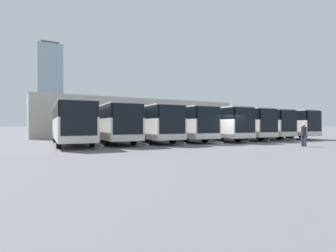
% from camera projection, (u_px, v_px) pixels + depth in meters
% --- Properties ---
extents(ground_plane, '(600.00, 600.00, 0.00)m').
position_uv_depth(ground_plane, '(230.00, 144.00, 22.66)').
color(ground_plane, '#5B5B60').
extents(bus_0, '(3.42, 11.96, 3.30)m').
position_uv_depth(bus_0, '(272.00, 123.00, 33.40)').
color(bus_0, silver).
rests_on(bus_0, ground_plane).
extents(curb_divider_0, '(0.68, 5.69, 0.15)m').
position_uv_depth(curb_divider_0, '(274.00, 138.00, 31.03)').
color(curb_divider_0, '#B2B2AD').
rests_on(curb_divider_0, ground_plane).
extents(bus_1, '(3.42, 11.96, 3.30)m').
position_uv_depth(bus_1, '(249.00, 123.00, 32.18)').
color(bus_1, silver).
rests_on(bus_1, ground_plane).
extents(curb_divider_1, '(0.68, 5.69, 0.15)m').
position_uv_depth(curb_divider_1, '(250.00, 139.00, 29.81)').
color(curb_divider_1, '#B2B2AD').
rests_on(curb_divider_1, ground_plane).
extents(bus_2, '(3.42, 11.96, 3.30)m').
position_uv_depth(bus_2, '(230.00, 123.00, 30.15)').
color(bus_2, silver).
rests_on(bus_2, ground_plane).
extents(curb_divider_2, '(0.68, 5.69, 0.15)m').
position_uv_depth(curb_divider_2, '(229.00, 140.00, 27.78)').
color(curb_divider_2, '#B2B2AD').
rests_on(curb_divider_2, ground_plane).
extents(bus_3, '(3.42, 11.96, 3.30)m').
position_uv_depth(bus_3, '(207.00, 123.00, 28.16)').
color(bus_3, silver).
rests_on(bus_3, ground_plane).
extents(curb_divider_3, '(0.68, 5.69, 0.15)m').
position_uv_depth(curb_divider_3, '(205.00, 141.00, 25.79)').
color(curb_divider_3, '#B2B2AD').
rests_on(curb_divider_3, ground_plane).
extents(bus_4, '(3.42, 11.96, 3.30)m').
position_uv_depth(bus_4, '(177.00, 123.00, 27.05)').
color(bus_4, silver).
rests_on(bus_4, ground_plane).
extents(curb_divider_4, '(0.68, 5.69, 0.15)m').
position_uv_depth(curb_divider_4, '(171.00, 141.00, 24.68)').
color(curb_divider_4, '#B2B2AD').
rests_on(curb_divider_4, ground_plane).
extents(bus_5, '(3.42, 11.96, 3.30)m').
position_uv_depth(bus_5, '(146.00, 123.00, 25.38)').
color(bus_5, silver).
rests_on(bus_5, ground_plane).
extents(curb_divider_5, '(0.68, 5.69, 0.15)m').
position_uv_depth(curb_divider_5, '(136.00, 143.00, 23.01)').
color(curb_divider_5, '#B2B2AD').
rests_on(curb_divider_5, ground_plane).
extents(bus_6, '(3.42, 11.96, 3.30)m').
position_uv_depth(bus_6, '(110.00, 123.00, 23.96)').
color(bus_6, silver).
rests_on(bus_6, ground_plane).
extents(curb_divider_6, '(0.68, 5.69, 0.15)m').
position_uv_depth(curb_divider_6, '(96.00, 144.00, 21.59)').
color(curb_divider_6, '#B2B2AD').
rests_on(curb_divider_6, ground_plane).
extents(bus_7, '(3.42, 11.96, 3.30)m').
position_uv_depth(bus_7, '(71.00, 122.00, 21.77)').
color(bus_7, silver).
rests_on(bus_7, ground_plane).
extents(pedestrian, '(0.40, 0.41, 1.73)m').
position_uv_depth(pedestrian, '(304.00, 134.00, 19.76)').
color(pedestrian, '#38384C').
rests_on(pedestrian, ground_plane).
extents(station_building, '(29.96, 11.74, 5.38)m').
position_uv_depth(station_building, '(137.00, 118.00, 40.68)').
color(station_building, '#A8A399').
rests_on(station_building, ground_plane).
extents(office_tower, '(20.46, 20.46, 74.33)m').
position_uv_depth(office_tower, '(49.00, 86.00, 232.01)').
color(office_tower, '#93A8B7').
rests_on(office_tower, ground_plane).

